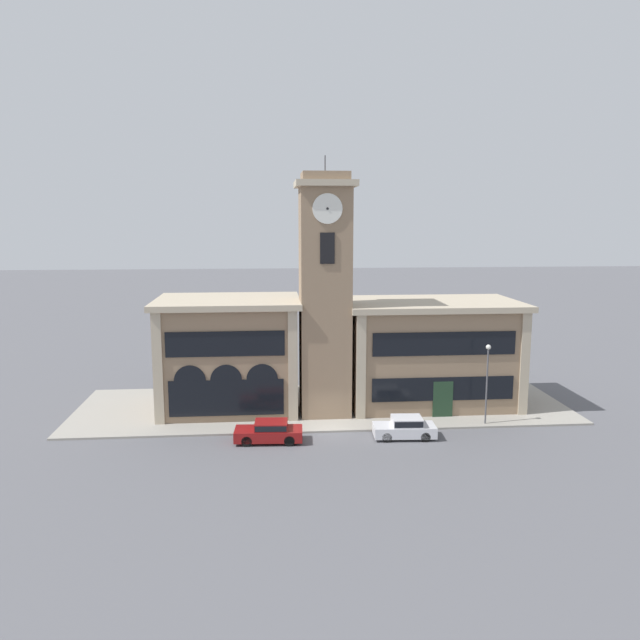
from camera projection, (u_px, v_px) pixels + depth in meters
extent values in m
plane|color=#56565B|center=(330.00, 433.00, 43.67)|extent=(300.00, 300.00, 0.00)
cube|color=gray|center=(323.00, 406.00, 49.70)|extent=(38.50, 12.28, 0.15)
cube|color=#897056|center=(325.00, 304.00, 46.61)|extent=(3.70, 3.70, 17.10)
cube|color=tan|center=(325.00, 184.00, 45.21)|extent=(4.40, 4.40, 0.45)
cube|color=#897056|center=(325.00, 177.00, 45.13)|extent=(3.41, 3.41, 0.60)
cylinder|color=#4C4C51|center=(325.00, 164.00, 44.99)|extent=(0.10, 0.10, 1.20)
cylinder|color=silver|center=(327.00, 209.00, 43.63)|extent=(2.13, 0.10, 2.13)
cylinder|color=black|center=(328.00, 209.00, 43.56)|extent=(0.17, 0.04, 0.17)
cylinder|color=silver|center=(351.00, 209.00, 45.66)|extent=(0.10, 2.13, 2.13)
cylinder|color=black|center=(352.00, 209.00, 45.66)|extent=(0.04, 0.17, 0.17)
cube|color=black|center=(327.00, 248.00, 44.08)|extent=(1.04, 0.10, 2.20)
cube|color=#897056|center=(229.00, 357.00, 48.69)|extent=(10.35, 7.76, 8.32)
cube|color=tan|center=(228.00, 301.00, 47.99)|extent=(11.05, 8.46, 0.45)
cube|color=tan|center=(158.00, 370.00, 44.41)|extent=(0.70, 0.16, 8.32)
cube|color=tan|center=(293.00, 368.00, 45.22)|extent=(0.70, 0.16, 8.32)
cube|color=black|center=(225.00, 344.00, 44.54)|extent=(8.49, 0.10, 1.83)
cube|color=black|center=(227.00, 398.00, 45.18)|extent=(8.28, 0.10, 2.66)
cylinder|color=black|center=(190.00, 381.00, 44.74)|extent=(2.28, 0.06, 2.28)
cylinder|color=black|center=(226.00, 380.00, 44.96)|extent=(2.28, 0.06, 2.28)
cylinder|color=black|center=(262.00, 379.00, 45.17)|extent=(2.28, 0.06, 2.28)
cube|color=#897056|center=(430.00, 356.00, 50.06)|extent=(13.10, 7.76, 7.96)
cube|color=tan|center=(432.00, 304.00, 49.39)|extent=(13.80, 8.46, 0.45)
cube|color=tan|center=(361.00, 369.00, 45.66)|extent=(0.70, 0.16, 7.96)
cube|color=tan|center=(525.00, 365.00, 46.70)|extent=(0.70, 0.16, 7.96)
cube|color=black|center=(445.00, 344.00, 45.92)|extent=(10.74, 0.10, 1.75)
cube|color=#1E3823|center=(443.00, 400.00, 46.60)|extent=(1.50, 0.12, 2.87)
cube|color=black|center=(443.00, 389.00, 46.47)|extent=(10.74, 0.10, 1.78)
cube|color=maroon|center=(269.00, 434.00, 41.82)|extent=(4.62, 2.13, 0.72)
cube|color=maroon|center=(271.00, 425.00, 41.72)|extent=(2.26, 1.81, 0.51)
cube|color=black|center=(271.00, 425.00, 41.72)|extent=(2.18, 1.85, 0.38)
cylinder|color=black|center=(247.00, 441.00, 40.98)|extent=(0.72, 0.26, 0.71)
cylinder|color=black|center=(249.00, 433.00, 42.63)|extent=(0.72, 0.26, 0.71)
cylinder|color=black|center=(289.00, 441.00, 41.07)|extent=(0.72, 0.26, 0.71)
cylinder|color=black|center=(290.00, 432.00, 42.72)|extent=(0.72, 0.26, 0.71)
cube|color=silver|center=(404.00, 430.00, 42.59)|extent=(4.30, 2.07, 0.74)
cube|color=silver|center=(407.00, 421.00, 42.49)|extent=(2.10, 1.77, 0.55)
cube|color=black|center=(407.00, 421.00, 42.49)|extent=(2.03, 1.80, 0.41)
cylinder|color=black|center=(387.00, 437.00, 41.78)|extent=(0.68, 0.25, 0.67)
cylinder|color=black|center=(384.00, 429.00, 43.39)|extent=(0.68, 0.25, 0.67)
cylinder|color=black|center=(425.00, 437.00, 41.86)|extent=(0.68, 0.25, 0.67)
cylinder|color=black|center=(421.00, 429.00, 43.47)|extent=(0.68, 0.25, 0.67)
cylinder|color=#4C4C51|center=(487.00, 387.00, 44.81)|extent=(0.12, 0.12, 5.47)
sphere|color=silver|center=(488.00, 347.00, 44.35)|extent=(0.36, 0.36, 0.36)
cylinder|color=black|center=(403.00, 422.00, 44.24)|extent=(0.18, 0.18, 0.90)
sphere|color=black|center=(404.00, 414.00, 44.16)|extent=(0.16, 0.16, 0.16)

